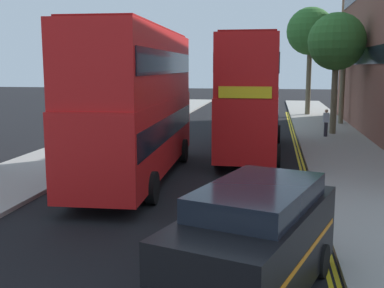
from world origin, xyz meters
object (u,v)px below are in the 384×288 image
(double_decker_bus_oncoming, at_px, (253,92))
(pedestrian_far, at_px, (326,122))
(double_decker_bus_away, at_px, (137,100))
(taxi_minivan, at_px, (253,244))

(double_decker_bus_oncoming, distance_m, pedestrian_far, 7.22)
(double_decker_bus_away, bearing_deg, taxi_minivan, -62.10)
(double_decker_bus_away, bearing_deg, double_decker_bus_oncoming, 56.73)
(double_decker_bus_away, height_order, taxi_minivan, double_decker_bus_away)
(double_decker_bus_away, distance_m, double_decker_bus_oncoming, 7.34)
(double_decker_bus_oncoming, distance_m, taxi_minivan, 15.24)
(double_decker_bus_away, relative_size, taxi_minivan, 2.11)
(double_decker_bus_oncoming, xyz_separation_m, taxi_minivan, (0.71, -15.09, -1.96))
(double_decker_bus_away, distance_m, taxi_minivan, 10.32)
(double_decker_bus_oncoming, relative_size, taxi_minivan, 2.10)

